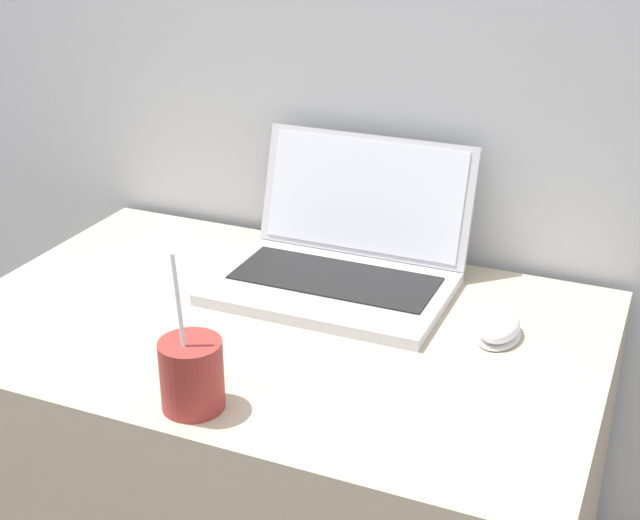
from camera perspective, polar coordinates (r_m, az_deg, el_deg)
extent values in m
cube|color=beige|center=(1.61, -2.59, -15.47)|extent=(1.02, 0.66, 0.73)
cube|color=silver|center=(1.49, 0.68, -1.85)|extent=(0.39, 0.26, 0.02)
cube|color=black|center=(1.50, 0.97, -1.16)|extent=(0.34, 0.14, 0.00)
cube|color=silver|center=(1.58, 2.94, 4.16)|extent=(0.39, 0.07, 0.21)
cube|color=white|center=(1.58, 2.87, 4.16)|extent=(0.36, 0.06, 0.18)
cylinder|color=#9E332D|center=(1.19, -8.21, -7.28)|extent=(0.08, 0.08, 0.10)
cylinder|color=black|center=(1.16, -8.33, -5.41)|extent=(0.07, 0.07, 0.01)
cylinder|color=white|center=(1.14, -8.92, -4.08)|extent=(0.03, 0.02, 0.19)
ellipsoid|color=white|center=(1.39, 11.34, -4.72)|extent=(0.07, 0.11, 0.01)
ellipsoid|color=silver|center=(1.38, 11.39, -4.15)|extent=(0.06, 0.10, 0.04)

